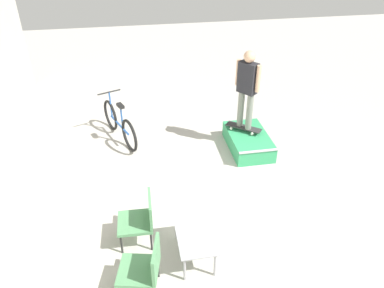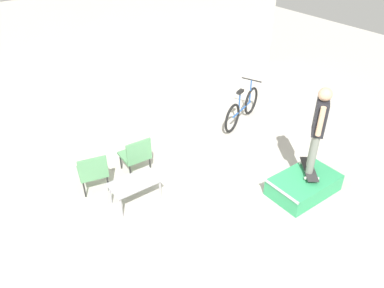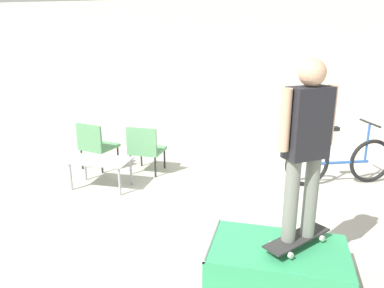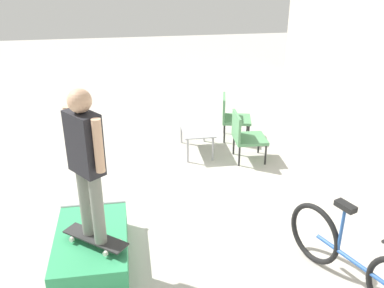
{
  "view_description": "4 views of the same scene",
  "coord_description": "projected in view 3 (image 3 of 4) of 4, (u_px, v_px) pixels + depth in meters",
  "views": [
    {
      "loc": [
        -4.74,
        1.57,
        4.38
      ],
      "look_at": [
        0.71,
        0.61,
        0.86
      ],
      "focal_mm": 35.0,
      "sensor_mm": 36.0,
      "label": 1
    },
    {
      "loc": [
        -3.22,
        -3.93,
        4.7
      ],
      "look_at": [
        0.27,
        0.86,
        0.77
      ],
      "focal_mm": 35.0,
      "sensor_mm": 36.0,
      "label": 2
    },
    {
      "loc": [
        1.64,
        -3.99,
        2.29
      ],
      "look_at": [
        0.48,
        0.67,
        0.86
      ],
      "focal_mm": 35.0,
      "sensor_mm": 36.0,
      "label": 3
    },
    {
      "loc": [
        5.72,
        -0.26,
        3.25
      ],
      "look_at": [
        0.56,
        0.55,
        0.86
      ],
      "focal_mm": 40.0,
      "sensor_mm": 36.0,
      "label": 4
    }
  ],
  "objects": [
    {
      "name": "person_skater",
      "position": [
        306.0,
        139.0,
        3.26
      ],
      "size": [
        0.47,
        0.39,
        1.65
      ],
      "rotation": [
        0.0,
        0.0,
        0.65
      ],
      "color": "gray",
      "rests_on": "skateboard_on_ramp"
    },
    {
      "name": "patio_chair_right",
      "position": [
        145.0,
        148.0,
        6.24
      ],
      "size": [
        0.54,
        0.54,
        0.83
      ],
      "rotation": [
        0.0,
        0.0,
        3.1
      ],
      "color": "black",
      "rests_on": "ground_plane"
    },
    {
      "name": "ground_plane",
      "position": [
        143.0,
        221.0,
        4.75
      ],
      "size": [
        24.0,
        24.0,
        0.0
      ],
      "primitive_type": "plane",
      "color": "#B7B2A8"
    },
    {
      "name": "skateboard_on_ramp",
      "position": [
        297.0,
        238.0,
        3.54
      ],
      "size": [
        0.63,
        0.72,
        0.07
      ],
      "rotation": [
        0.0,
        0.0,
        0.89
      ],
      "color": "#2D2D2D",
      "rests_on": "skate_ramp_box"
    },
    {
      "name": "bicycle",
      "position": [
        340.0,
        161.0,
        5.81
      ],
      "size": [
        1.66,
        0.76,
        0.99
      ],
      "rotation": [
        0.0,
        0.0,
        0.38
      ],
      "color": "black",
      "rests_on": "ground_plane"
    },
    {
      "name": "house_wall_back",
      "position": [
        211.0,
        70.0,
        8.35
      ],
      "size": [
        12.0,
        0.06,
        3.0
      ],
      "color": "beige",
      "rests_on": "ground_plane"
    },
    {
      "name": "patio_chair_left",
      "position": [
        96.0,
        144.0,
        6.45
      ],
      "size": [
        0.62,
        0.62,
        0.83
      ],
      "rotation": [
        0.0,
        0.0,
        2.92
      ],
      "color": "black",
      "rests_on": "ground_plane"
    },
    {
      "name": "skate_ramp_box",
      "position": [
        277.0,
        263.0,
        3.59
      ],
      "size": [
        1.32,
        0.8,
        0.37
      ],
      "color": "#339E60",
      "rests_on": "ground_plane"
    },
    {
      "name": "coffee_table",
      "position": [
        101.0,
        163.0,
        5.67
      ],
      "size": [
        0.89,
        0.53,
        0.45
      ],
      "color": "#9E9EA3",
      "rests_on": "ground_plane"
    }
  ]
}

